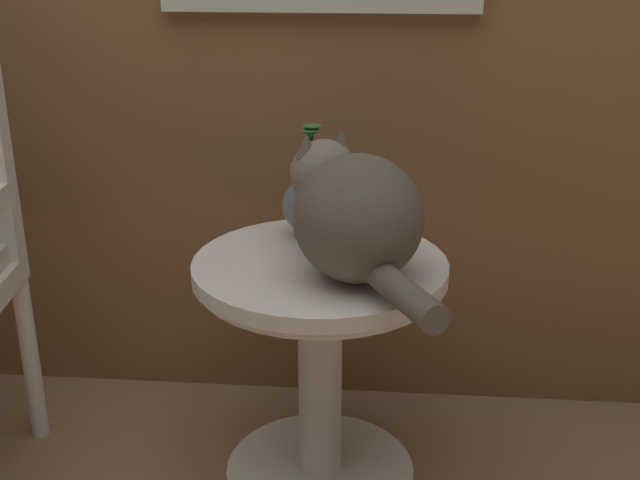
% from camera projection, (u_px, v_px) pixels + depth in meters
% --- Properties ---
extents(wicker_side_table, '(0.57, 0.57, 0.58)m').
position_uv_depth(wicker_side_table, '(320.00, 336.00, 1.86)').
color(wicker_side_table, silver).
rests_on(wicker_side_table, ground_plane).
extents(cat, '(0.37, 0.54, 0.28)m').
position_uv_depth(cat, '(354.00, 213.00, 1.67)').
color(cat, brown).
rests_on(cat, wicker_side_table).
extents(pewter_vase_with_ivy, '(0.13, 0.13, 0.27)m').
position_uv_depth(pewter_vase_with_ivy, '(310.00, 199.00, 1.90)').
color(pewter_vase_with_ivy, slate).
rests_on(pewter_vase_with_ivy, wicker_side_table).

